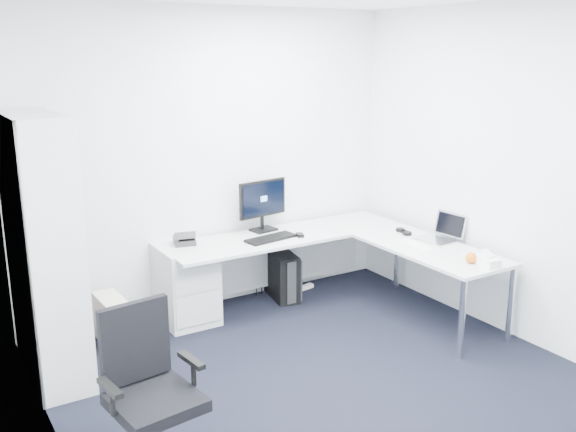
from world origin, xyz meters
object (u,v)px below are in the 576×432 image
laptop (436,228)px  monitor (263,205)px  l_desk (306,279)px  bookshelf (44,250)px  task_chair (155,397)px

laptop → monitor: bearing=130.8°
monitor → laptop: size_ratio=1.55×
l_desk → bookshelf: (-2.17, 0.05, 0.62)m
bookshelf → task_chair: size_ratio=1.97×
laptop → l_desk: bearing=145.5°
bookshelf → monitor: bookshelf is taller
l_desk → monitor: (-0.13, 0.53, 0.59)m
task_chair → laptop: size_ratio=2.91×
bookshelf → monitor: size_ratio=3.71×
l_desk → laptop: bearing=-29.4°
task_chair → monitor: 2.74m
monitor → task_chair: bearing=-141.0°
task_chair → bookshelf: bearing=91.3°
bookshelf → task_chair: 1.61m
l_desk → bookshelf: size_ratio=1.21×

